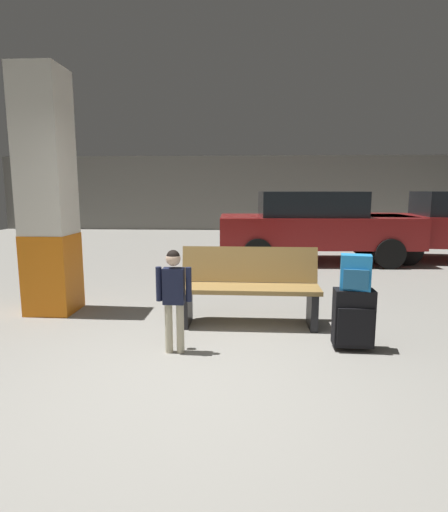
# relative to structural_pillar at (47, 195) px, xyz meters

# --- Properties ---
(ground_plane) EXTENTS (18.00, 18.00, 0.10)m
(ground_plane) POSITION_rel_structural_pillar_xyz_m (1.97, 2.04, -1.54)
(ground_plane) COLOR gray
(garage_back_wall) EXTENTS (18.00, 0.12, 2.80)m
(garage_back_wall) POSITION_rel_structural_pillar_xyz_m (1.97, 10.90, -0.09)
(garage_back_wall) COLOR slate
(garage_back_wall) RESTS_ON ground_plane
(structural_pillar) EXTENTS (0.57, 0.57, 3.00)m
(structural_pillar) POSITION_rel_structural_pillar_xyz_m (0.00, 0.00, 0.00)
(structural_pillar) COLOR orange
(structural_pillar) RESTS_ON ground_plane
(bench) EXTENTS (1.60, 0.54, 0.89)m
(bench) POSITION_rel_structural_pillar_xyz_m (2.50, -0.36, -1.05)
(bench) COLOR #9E7A42
(bench) RESTS_ON ground_plane
(suitcase) EXTENTS (0.38, 0.24, 0.60)m
(suitcase) POSITION_rel_structural_pillar_xyz_m (3.52, -1.10, -1.17)
(suitcase) COLOR black
(suitcase) RESTS_ON ground_plane
(backpack_bright) EXTENTS (0.31, 0.24, 0.34)m
(backpack_bright) POSITION_rel_structural_pillar_xyz_m (3.51, -1.10, -0.72)
(backpack_bright) COLOR #268CD8
(backpack_bright) RESTS_ON suitcase
(child) EXTENTS (0.34, 0.20, 1.00)m
(child) POSITION_rel_structural_pillar_xyz_m (1.79, -1.27, -0.87)
(child) COLOR beige
(child) RESTS_ON ground_plane
(parked_car_near) EXTENTS (4.16, 1.92, 1.51)m
(parked_car_near) POSITION_rel_structural_pillar_xyz_m (3.91, 3.94, -0.68)
(parked_car_near) COLOR maroon
(parked_car_near) RESTS_ON ground_plane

